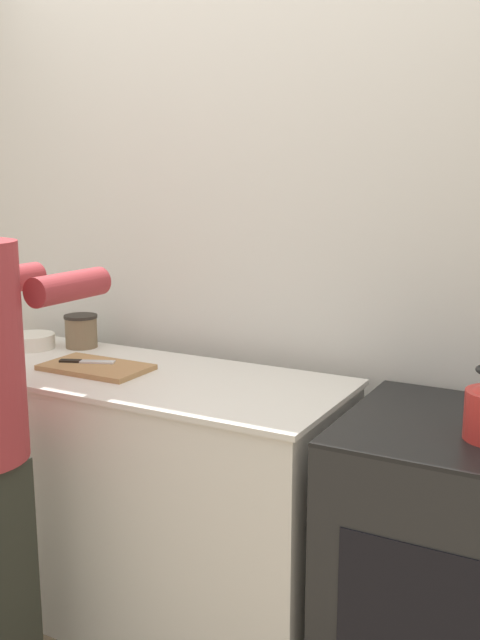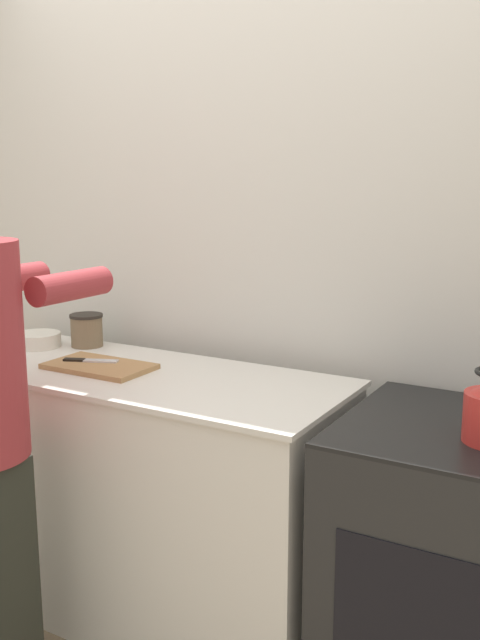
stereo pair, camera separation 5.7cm
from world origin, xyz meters
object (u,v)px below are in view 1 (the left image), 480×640
oven (449,569)px  knife (85,361)px  canister_jar (81,331)px  cutting_board (96,367)px

oven → knife: size_ratio=4.54×
canister_jar → cutting_board: bearing=-41.5°
knife → canister_jar: 0.32m
oven → cutting_board: cutting_board is taller
cutting_board → knife: (-0.06, 0.01, 0.01)m
oven → canister_jar: (-1.53, 0.17, 0.54)m
cutting_board → canister_jar: (-0.28, 0.24, 0.06)m
oven → knife: knife is taller
cutting_board → canister_jar: size_ratio=2.84×
knife → canister_jar: size_ratio=1.49×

